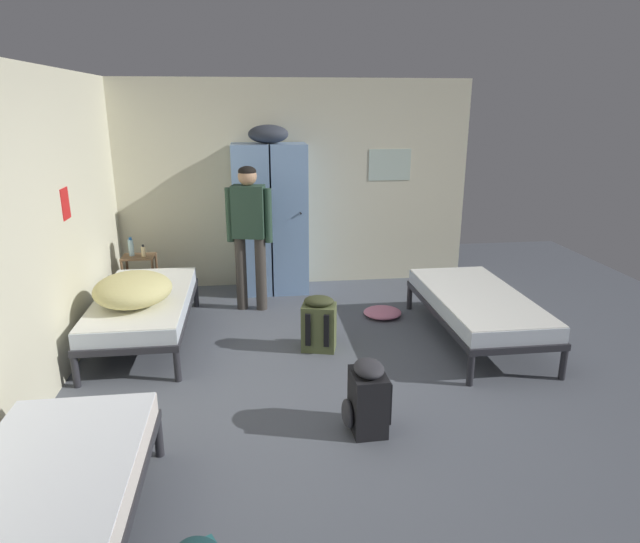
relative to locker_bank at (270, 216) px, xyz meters
name	(u,v)px	position (x,y,z in m)	size (l,w,h in m)	color
ground_plane	(324,389)	(0.32, -2.62, -0.97)	(9.29, 9.29, 0.00)	#565B66
room_backdrop	(179,211)	(-0.93, -1.33, 0.34)	(4.54, 5.87, 2.61)	beige
locker_bank	(270,216)	(0.00, 0.00, 0.00)	(0.90, 0.55, 2.07)	#7A9ECC
shelf_unit	(140,274)	(-1.59, -0.20, -0.62)	(0.38, 0.30, 0.57)	brown
bed_left_rear	(144,305)	(-1.34, -1.40, -0.59)	(0.90, 1.90, 0.49)	#28282D
bed_left_front	(39,509)	(-1.34, -4.31, -0.59)	(0.90, 1.90, 0.49)	#28282D
bed_right	(477,304)	(1.98, -1.80, -0.59)	(0.90, 1.90, 0.49)	#28282D
bedding_heap	(133,289)	(-1.37, -1.68, -0.33)	(0.72, 0.78, 0.30)	#D1C67F
person_traveler	(249,225)	(-0.26, -0.63, 0.03)	(0.51, 0.28, 1.66)	#3D3833
water_bottle	(131,247)	(-1.67, -0.18, -0.30)	(0.06, 0.06, 0.22)	#B2DBEA
lotion_bottle	(143,251)	(-1.52, -0.24, -0.34)	(0.05, 0.05, 0.14)	beige
backpack_black	(367,398)	(0.55, -3.26, -0.71)	(0.34, 0.33, 0.55)	black
backpack_olive	(319,324)	(0.38, -1.82, -0.71)	(0.37, 0.38, 0.55)	#566038
clothes_pile_pink	(382,312)	(1.20, -1.07, -0.92)	(0.43, 0.40, 0.09)	pink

